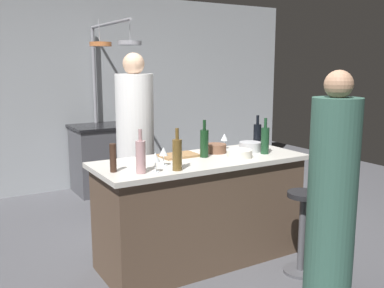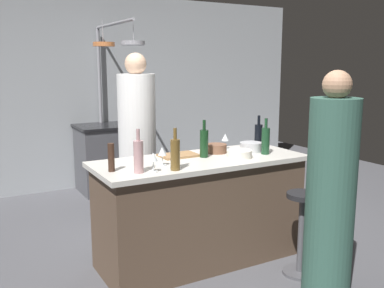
# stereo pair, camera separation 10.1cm
# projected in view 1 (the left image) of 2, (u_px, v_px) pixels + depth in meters

# --- Properties ---
(ground_plane) EXTENTS (9.00, 9.00, 0.00)m
(ground_plane) POSITION_uv_depth(u_px,v_px,m) (201.00, 259.00, 3.81)
(ground_plane) COLOR #4C4C51
(back_wall) EXTENTS (6.40, 0.16, 2.60)m
(back_wall) POSITION_uv_depth(u_px,v_px,m) (91.00, 92.00, 5.98)
(back_wall) COLOR #9EA3A8
(back_wall) RESTS_ON ground_plane
(kitchen_island) EXTENTS (1.80, 0.72, 0.90)m
(kitchen_island) POSITION_uv_depth(u_px,v_px,m) (201.00, 210.00, 3.73)
(kitchen_island) COLOR brown
(kitchen_island) RESTS_ON ground_plane
(stove_range) EXTENTS (0.80, 0.64, 0.89)m
(stove_range) POSITION_uv_depth(u_px,v_px,m) (104.00, 158.00, 5.80)
(stove_range) COLOR #47474C
(stove_range) RESTS_ON ground_plane
(chef) EXTENTS (0.38, 0.38, 1.79)m
(chef) POSITION_uv_depth(u_px,v_px,m) (136.00, 149.00, 4.41)
(chef) COLOR white
(chef) RESTS_ON ground_plane
(bar_stool_right) EXTENTS (0.28, 0.28, 0.68)m
(bar_stool_right) POSITION_uv_depth(u_px,v_px,m) (302.00, 229.00, 3.50)
(bar_stool_right) COLOR #4C4C51
(bar_stool_right) RESTS_ON ground_plane
(guest_right) EXTENTS (0.35, 0.35, 1.64)m
(guest_right) POSITION_uv_depth(u_px,v_px,m) (332.00, 195.00, 3.11)
(guest_right) COLOR #33594C
(guest_right) RESTS_ON ground_plane
(overhead_pot_rack) EXTENTS (0.60, 1.31, 2.17)m
(overhead_pot_rack) POSITION_uv_depth(u_px,v_px,m) (107.00, 68.00, 5.22)
(overhead_pot_rack) COLOR gray
(overhead_pot_rack) RESTS_ON ground_plane
(potted_plant) EXTENTS (0.36, 0.36, 0.52)m
(potted_plant) POSITION_uv_depth(u_px,v_px,m) (272.00, 173.00, 5.63)
(potted_plant) COLOR brown
(potted_plant) RESTS_ON ground_plane
(cutting_board) EXTENTS (0.32, 0.22, 0.02)m
(cutting_board) POSITION_uv_depth(u_px,v_px,m) (179.00, 155.00, 3.73)
(cutting_board) COLOR #997047
(cutting_board) RESTS_ON kitchen_island
(pepper_mill) EXTENTS (0.05, 0.05, 0.21)m
(pepper_mill) POSITION_uv_depth(u_px,v_px,m) (113.00, 158.00, 3.17)
(pepper_mill) COLOR #382319
(pepper_mill) RESTS_ON kitchen_island
(wine_bottle_green) EXTENTS (0.07, 0.07, 0.32)m
(wine_bottle_green) POSITION_uv_depth(u_px,v_px,m) (265.00, 140.00, 3.82)
(wine_bottle_green) COLOR #193D23
(wine_bottle_green) RESTS_ON kitchen_island
(wine_bottle_dark) EXTENTS (0.07, 0.07, 0.31)m
(wine_bottle_dark) POSITION_uv_depth(u_px,v_px,m) (257.00, 136.00, 4.06)
(wine_bottle_dark) COLOR black
(wine_bottle_dark) RESTS_ON kitchen_island
(wine_bottle_amber) EXTENTS (0.07, 0.07, 0.32)m
(wine_bottle_amber) POSITION_uv_depth(u_px,v_px,m) (177.00, 154.00, 3.22)
(wine_bottle_amber) COLOR brown
(wine_bottle_amber) RESTS_ON kitchen_island
(wine_bottle_rose) EXTENTS (0.07, 0.07, 0.32)m
(wine_bottle_rose) POSITION_uv_depth(u_px,v_px,m) (141.00, 156.00, 3.13)
(wine_bottle_rose) COLOR #B78C8E
(wine_bottle_rose) RESTS_ON kitchen_island
(wine_bottle_red) EXTENTS (0.07, 0.07, 0.32)m
(wine_bottle_red) POSITION_uv_depth(u_px,v_px,m) (204.00, 143.00, 3.68)
(wine_bottle_red) COLOR #143319
(wine_bottle_red) RESTS_ON kitchen_island
(wine_glass_near_left_guest) EXTENTS (0.07, 0.07, 0.15)m
(wine_glass_near_left_guest) POSITION_uv_depth(u_px,v_px,m) (155.00, 158.00, 3.17)
(wine_glass_near_left_guest) COLOR silver
(wine_glass_near_left_guest) RESTS_ON kitchen_island
(wine_glass_near_right_guest) EXTENTS (0.07, 0.07, 0.15)m
(wine_glass_near_right_guest) POSITION_uv_depth(u_px,v_px,m) (224.00, 138.00, 4.03)
(wine_glass_near_right_guest) COLOR silver
(wine_glass_near_right_guest) RESTS_ON kitchen_island
(wine_glass_by_chef) EXTENTS (0.07, 0.07, 0.15)m
(wine_glass_by_chef) POSITION_uv_depth(u_px,v_px,m) (163.00, 152.00, 3.37)
(wine_glass_by_chef) COLOR silver
(wine_glass_by_chef) RESTS_ON kitchen_island
(mixing_bowl_steel) EXTENTS (0.20, 0.20, 0.08)m
(mixing_bowl_steel) POSITION_uv_depth(u_px,v_px,m) (250.00, 147.00, 3.94)
(mixing_bowl_steel) COLOR #B7B7BC
(mixing_bowl_steel) RESTS_ON kitchen_island
(mixing_bowl_wooden) EXTENTS (0.18, 0.18, 0.08)m
(mixing_bowl_wooden) POSITION_uv_depth(u_px,v_px,m) (216.00, 148.00, 3.88)
(mixing_bowl_wooden) COLOR brown
(mixing_bowl_wooden) RESTS_ON kitchen_island
(mixing_bowl_ceramic) EXTENTS (0.21, 0.21, 0.07)m
(mixing_bowl_ceramic) POSITION_uv_depth(u_px,v_px,m) (240.00, 154.00, 3.69)
(mixing_bowl_ceramic) COLOR silver
(mixing_bowl_ceramic) RESTS_ON kitchen_island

